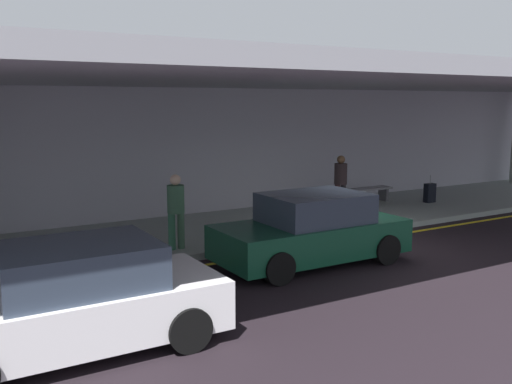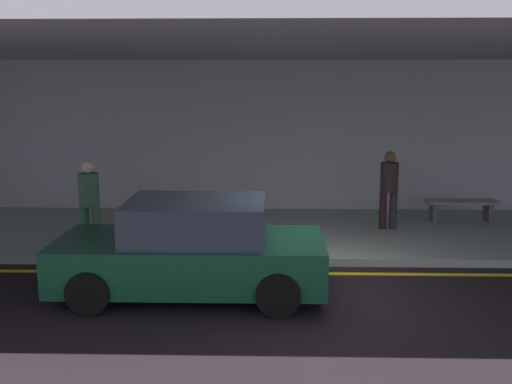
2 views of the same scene
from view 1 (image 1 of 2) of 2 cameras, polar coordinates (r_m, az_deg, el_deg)
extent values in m
plane|color=black|center=(13.72, 10.75, -5.50)|extent=(60.00, 60.00, 0.00)
cube|color=gray|center=(16.10, 3.45, -2.94)|extent=(26.00, 4.20, 0.15)
cube|color=yellow|center=(14.17, 9.12, -4.98)|extent=(26.00, 0.14, 0.01)
cube|color=gray|center=(15.35, 4.65, 11.03)|extent=(28.00, 13.20, 0.30)
cube|color=#ABA9B6|center=(17.72, -0.58, 4.15)|extent=(26.00, 0.30, 3.80)
cube|color=#12422D|center=(12.13, 5.49, -4.63)|extent=(4.10, 1.80, 0.70)
cube|color=#2D3847|center=(12.05, 5.92, -1.56)|extent=(2.10, 1.60, 0.60)
cylinder|color=black|center=(13.64, 7.96, -4.14)|extent=(0.64, 0.22, 0.64)
cylinder|color=black|center=(12.40, 12.88, -5.61)|extent=(0.64, 0.22, 0.64)
cylinder|color=black|center=(12.18, -2.07, -5.65)|extent=(0.64, 0.22, 0.64)
cylinder|color=black|center=(10.77, 2.29, -7.62)|extent=(0.64, 0.22, 0.64)
cube|color=silver|center=(8.37, -17.86, -11.36)|extent=(4.10, 1.80, 0.70)
cube|color=#2D3847|center=(8.19, -17.39, -7.01)|extent=(2.10, 1.60, 0.60)
cylinder|color=black|center=(9.56, -10.94, -9.96)|extent=(0.64, 0.22, 0.64)
cylinder|color=black|center=(8.08, -6.73, -13.48)|extent=(0.64, 0.22, 0.64)
cylinder|color=black|center=(17.18, 8.12, -0.60)|extent=(0.16, 0.16, 0.82)
cylinder|color=#292528|center=(17.32, 8.69, -0.54)|extent=(0.16, 0.16, 0.82)
cylinder|color=black|center=(17.15, 8.46, 1.80)|extent=(0.38, 0.38, 0.62)
sphere|color=brown|center=(17.10, 8.49, 3.23)|extent=(0.24, 0.24, 0.24)
cylinder|color=#2C6146|center=(12.78, -8.41, -3.93)|extent=(0.16, 0.16, 0.82)
cylinder|color=#3E6349|center=(12.87, -7.50, -3.83)|extent=(0.16, 0.16, 0.82)
cylinder|color=#355D44|center=(12.68, -8.03, -0.71)|extent=(0.38, 0.38, 0.62)
sphere|color=beige|center=(12.62, -8.07, 1.22)|extent=(0.24, 0.24, 0.24)
cube|color=black|center=(19.45, 16.97, -0.09)|extent=(0.36, 0.22, 0.62)
cylinder|color=slate|center=(19.39, 17.03, 1.23)|extent=(0.02, 0.02, 0.28)
cube|color=slate|center=(18.95, 11.26, 0.33)|extent=(1.60, 0.50, 0.06)
cube|color=#4C4C51|center=(18.58, 9.81, -0.55)|extent=(0.10, 0.40, 0.42)
cube|color=#4C4C51|center=(19.40, 12.60, -0.23)|extent=(0.10, 0.40, 0.42)
camera|label=2|loc=(8.25, 53.99, 4.39)|focal=41.07mm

